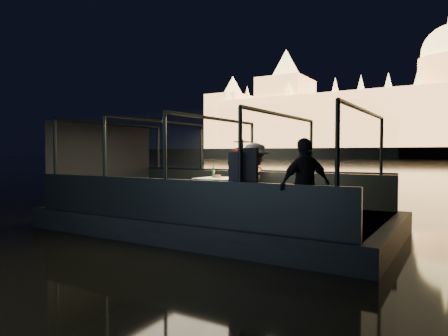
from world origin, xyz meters
The scene contains 27 objects.
river_water centered at (0.00, 80.00, 0.00)m, with size 500.00×500.00×0.00m, color black.
boat_hull centered at (0.00, 0.00, 0.00)m, with size 8.60×4.40×1.00m, color black.
boat_deck centered at (0.00, 0.00, 0.48)m, with size 8.00×4.00×0.04m, color black.
gunwale_port centered at (0.00, 2.00, 0.95)m, with size 8.00×0.08×0.90m, color black.
gunwale_starboard centered at (0.00, -2.00, 0.95)m, with size 8.00×0.08×0.90m, color black.
cabin_glass_port centered at (0.00, 2.00, 2.10)m, with size 8.00×0.02×1.40m, color #99B2B2, non-canonical shape.
cabin_glass_starboard centered at (0.00, -2.00, 2.10)m, with size 8.00×0.02×1.40m, color #99B2B2, non-canonical shape.
cabin_roof_glass centered at (0.00, 0.00, 2.80)m, with size 8.00×4.00×0.02m, color #99B2B2, non-canonical shape.
end_wall_fore centered at (-4.00, 0.00, 1.65)m, with size 0.02×4.00×2.30m, color black, non-canonical shape.
end_wall_aft centered at (4.00, 0.00, 1.65)m, with size 0.02×4.00×2.30m, color black, non-canonical shape.
canopy_ribs centered at (0.00, 0.00, 1.65)m, with size 8.00×4.00×2.30m, color black, non-canonical shape.
dining_table_central centered at (-0.17, 0.73, 0.89)m, with size 1.45×1.05×0.77m, color silver.
chair_port_left centered at (-0.45, 1.47, 0.95)m, with size 0.39×0.39×0.84m, color black.
chair_port_right centered at (0.40, 1.18, 0.95)m, with size 0.38×0.38×0.82m, color black.
coat_stand centered at (1.72, -1.75, 1.40)m, with size 0.47×0.38×1.70m, color black, non-canonical shape.
person_woman_coral centered at (0.22, 1.62, 1.25)m, with size 0.53×0.36×1.48m, color #D2634C.
person_man_maroon centered at (-0.26, 1.66, 1.25)m, with size 0.77×0.60×1.60m, color #3D1411.
passenger_stripe centered at (1.75, -1.32, 1.35)m, with size 1.07×0.60×1.65m, color silver.
passenger_dark centered at (2.95, -1.68, 1.35)m, with size 1.01×0.42×1.72m, color black.
wine_bottle centered at (-0.52, 0.69, 1.42)m, with size 0.07×0.07×0.33m, color #153A1D.
bread_basket centered at (-0.41, 0.75, 1.31)m, with size 0.19×0.19×0.08m, color brown.
amber_candle centered at (0.02, 0.86, 1.31)m, with size 0.05×0.05×0.08m, color #FF843F.
plate_near centered at (0.39, 0.70, 1.27)m, with size 0.26×0.26×0.02m, color silver.
plate_far centered at (-0.31, 0.90, 1.27)m, with size 0.23×0.23×0.01m, color silver.
wine_glass_white centered at (-0.46, 0.65, 1.36)m, with size 0.07×0.07×0.20m, color silver, non-canonical shape.
wine_glass_red centered at (0.14, 0.97, 1.36)m, with size 0.07×0.07×0.21m, color silver, non-canonical shape.
wine_glass_empty centered at (0.09, 0.58, 1.36)m, with size 0.06×0.06×0.17m, color silver, non-canonical shape.
Camera 1 is at (5.37, -8.49, 1.93)m, focal length 32.00 mm.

